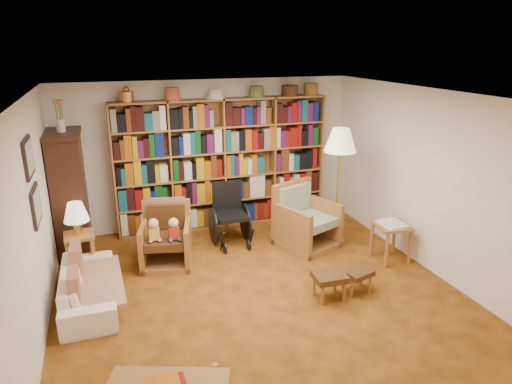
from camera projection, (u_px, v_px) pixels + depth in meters
name	position (u px, v px, depth m)	size (l,w,h in m)	color
floor	(256.00, 289.00, 5.97)	(5.00, 5.00, 0.00)	#9E5418
ceiling	(256.00, 95.00, 5.19)	(5.00, 5.00, 0.00)	silver
wall_back	(209.00, 154.00, 7.83)	(5.00, 5.00, 0.00)	white
wall_front	(365.00, 305.00, 3.33)	(5.00, 5.00, 0.00)	white
wall_left	(32.00, 224.00, 4.82)	(5.00, 5.00, 0.00)	white
wall_right	(426.00, 180.00, 6.34)	(5.00, 5.00, 0.00)	white
bookshelf	(223.00, 160.00, 7.76)	(3.60, 0.30, 2.42)	#A46E33
curio_cabinet	(70.00, 192.00, 6.78)	(0.50, 0.95, 2.40)	#3D1B10
framed_pictures	(32.00, 182.00, 4.98)	(0.03, 0.52, 0.97)	black
sofa	(89.00, 286.00, 5.59)	(0.62, 1.58, 0.46)	white
sofa_throw	(92.00, 280.00, 5.58)	(0.70, 1.31, 0.04)	beige
cushion_left	(76.00, 259.00, 5.79)	(0.12, 0.39, 0.39)	maroon
cushion_right	(74.00, 286.00, 5.16)	(0.12, 0.37, 0.37)	maroon
side_table_lamp	(80.00, 244.00, 6.30)	(0.42, 0.42, 0.57)	#A46E33
table_lamp	(76.00, 213.00, 6.15)	(0.34, 0.34, 0.46)	gold
armchair_leather	(165.00, 238.00, 6.62)	(0.86, 0.88, 0.89)	#A46E33
armchair_sage	(305.00, 221.00, 7.22)	(1.08, 1.08, 0.99)	#A46E33
wheelchair	(230.00, 216.00, 7.26)	(0.56, 0.78, 0.98)	black
floor_lamp	(340.00, 145.00, 6.89)	(0.49, 0.49, 1.85)	gold
side_table_papers	(392.00, 231.00, 6.64)	(0.52, 0.52, 0.59)	#A46E33
footstool_a	(330.00, 278.00, 5.68)	(0.41, 0.36, 0.34)	#482B13
footstool_b	(357.00, 274.00, 5.85)	(0.42, 0.39, 0.30)	#482B13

